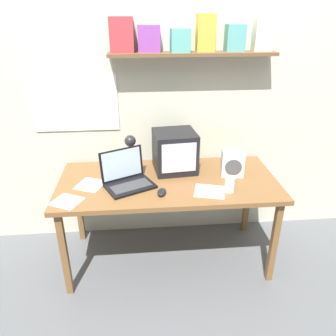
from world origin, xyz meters
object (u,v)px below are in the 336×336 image
object	(u,v)px
juice_glass	(230,185)
open_notebook	(210,191)
space_heater	(232,163)
loose_paper_near_monitor	(67,201)
computer_mouse	(162,192)
corner_desk	(168,187)
laptop	(126,176)
desk_lamp	(130,147)
loose_paper_near_laptop	(90,185)
crt_monitor	(175,151)

from	to	relation	value
juice_glass	open_notebook	xyz separation A→B (m)	(-0.14, 0.01, -0.05)
space_heater	loose_paper_near_monitor	size ratio (longest dim) A/B	0.86
computer_mouse	open_notebook	distance (m)	0.34
open_notebook	loose_paper_near_monitor	xyz separation A→B (m)	(-0.98, -0.05, 0.00)
corner_desk	laptop	world-z (taller)	laptop
desk_lamp	computer_mouse	xyz separation A→B (m)	(0.22, -0.44, -0.17)
desk_lamp	computer_mouse	bearing A→B (deg)	-71.34
computer_mouse	corner_desk	bearing A→B (deg)	73.37
desk_lamp	loose_paper_near_monitor	size ratio (longest dim) A/B	1.21
corner_desk	loose_paper_near_laptop	world-z (taller)	loose_paper_near_laptop
crt_monitor	computer_mouse	size ratio (longest dim) A/B	2.98
open_notebook	crt_monitor	bearing A→B (deg)	118.93
loose_paper_near_monitor	loose_paper_near_laptop	world-z (taller)	same
loose_paper_near_monitor	loose_paper_near_laptop	bearing A→B (deg)	60.23
laptop	open_notebook	bearing A→B (deg)	-41.57
crt_monitor	laptop	bearing A→B (deg)	-156.28
computer_mouse	loose_paper_near_monitor	bearing A→B (deg)	-176.06
desk_lamp	crt_monitor	bearing A→B (deg)	-16.38
corner_desk	crt_monitor	size ratio (longest dim) A/B	4.72
desk_lamp	space_heater	xyz separation A→B (m)	(0.78, -0.18, -0.08)
desk_lamp	open_notebook	bearing A→B (deg)	-45.41
space_heater	computer_mouse	bearing A→B (deg)	-146.96
juice_glass	laptop	bearing A→B (deg)	166.61
corner_desk	laptop	distance (m)	0.33
laptop	open_notebook	distance (m)	0.61
laptop	space_heater	distance (m)	0.82
crt_monitor	computer_mouse	distance (m)	0.43
loose_paper_near_laptop	juice_glass	bearing A→B (deg)	-10.27
open_notebook	juice_glass	bearing A→B (deg)	-2.78
juice_glass	loose_paper_near_laptop	world-z (taller)	juice_glass
loose_paper_near_laptop	space_heater	bearing A→B (deg)	4.13
open_notebook	desk_lamp	bearing A→B (deg)	142.04
laptop	desk_lamp	xyz separation A→B (m)	(0.03, 0.27, 0.12)
laptop	computer_mouse	size ratio (longest dim) A/B	3.56
corner_desk	crt_monitor	bearing A→B (deg)	68.71
computer_mouse	loose_paper_near_monitor	xyz separation A→B (m)	(-0.64, -0.04, -0.01)
juice_glass	space_heater	world-z (taller)	space_heater
desk_lamp	loose_paper_near_monitor	world-z (taller)	desk_lamp
crt_monitor	open_notebook	world-z (taller)	crt_monitor
laptop	space_heater	xyz separation A→B (m)	(0.81, 0.08, 0.04)
corner_desk	computer_mouse	bearing A→B (deg)	-106.63
open_notebook	loose_paper_near_laptop	bearing A→B (deg)	168.55
laptop	juice_glass	world-z (taller)	laptop
space_heater	laptop	bearing A→B (deg)	-165.41
desk_lamp	loose_paper_near_laptop	distance (m)	0.44
juice_glass	loose_paper_near_laptop	size ratio (longest dim) A/B	0.45
desk_lamp	juice_glass	world-z (taller)	desk_lamp
corner_desk	loose_paper_near_monitor	size ratio (longest dim) A/B	6.91
computer_mouse	open_notebook	world-z (taller)	computer_mouse
corner_desk	laptop	bearing A→B (deg)	-173.12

